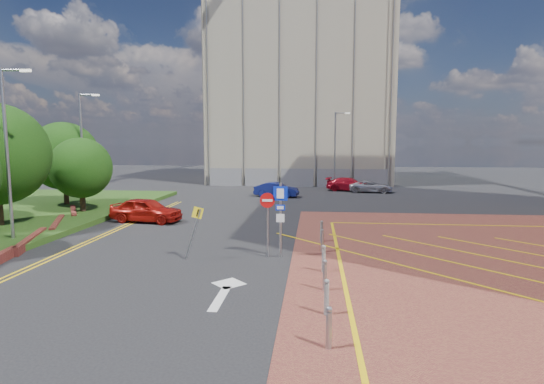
# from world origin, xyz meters

# --- Properties ---
(ground) EXTENTS (140.00, 140.00, 0.00)m
(ground) POSITION_xyz_m (0.00, 0.00, 0.00)
(ground) COLOR black
(ground) RESTS_ON ground
(retaining_wall) EXTENTS (6.06, 20.33, 0.40)m
(retaining_wall) POSITION_xyz_m (-11.80, 2.00, 0.20)
(retaining_wall) COLOR maroon
(retaining_wall) RESTS_ON ground
(tree_c) EXTENTS (4.00, 4.00, 4.90)m
(tree_c) POSITION_xyz_m (-13.50, 10.00, 3.19)
(tree_c) COLOR #3D2B1C
(tree_c) RESTS_ON grass_bed
(tree_d) EXTENTS (5.00, 5.00, 6.08)m
(tree_d) POSITION_xyz_m (-16.50, 13.00, 3.87)
(tree_d) COLOR #3D2B1C
(tree_d) RESTS_ON grass_bed
(lamp_left_near) EXTENTS (1.53, 0.16, 8.00)m
(lamp_left_near) POSITION_xyz_m (-12.42, 2.00, 4.66)
(lamp_left_near) COLOR #9EA0A8
(lamp_left_near) RESTS_ON grass_bed
(lamp_left_far) EXTENTS (1.53, 0.16, 8.00)m
(lamp_left_far) POSITION_xyz_m (-14.42, 12.00, 4.66)
(lamp_left_far) COLOR #9EA0A8
(lamp_left_far) RESTS_ON grass_bed
(lamp_back) EXTENTS (1.53, 0.16, 8.00)m
(lamp_back) POSITION_xyz_m (4.08, 28.00, 4.36)
(lamp_back) COLOR #9EA0A8
(lamp_back) RESTS_ON ground
(sign_cluster) EXTENTS (1.17, 0.12, 3.20)m
(sign_cluster) POSITION_xyz_m (0.30, 0.98, 1.95)
(sign_cluster) COLOR #9EA0A8
(sign_cluster) RESTS_ON ground
(warning_sign) EXTENTS (0.81, 0.43, 2.24)m
(warning_sign) POSITION_xyz_m (-3.00, 0.21, 1.43)
(warning_sign) COLOR #9EA0A8
(warning_sign) RESTS_ON ground
(bollard_row) EXTENTS (0.14, 11.14, 0.90)m
(bollard_row) POSITION_xyz_m (2.30, -1.67, 0.47)
(bollard_row) COLOR #9EA0A8
(bollard_row) RESTS_ON forecourt
(construction_building) EXTENTS (21.20, 19.20, 22.00)m
(construction_building) POSITION_xyz_m (0.00, 40.00, 11.00)
(construction_building) COLOR #A8A189
(construction_building) RESTS_ON ground
(construction_fence) EXTENTS (21.60, 0.06, 2.00)m
(construction_fence) POSITION_xyz_m (1.00, 30.00, 1.00)
(construction_fence) COLOR gray
(construction_fence) RESTS_ON ground
(car_red_left) EXTENTS (4.61, 2.37, 1.50)m
(car_red_left) POSITION_xyz_m (-8.38, 8.23, 0.75)
(car_red_left) COLOR #A1130D
(car_red_left) RESTS_ON ground
(car_blue_back) EXTENTS (4.12, 2.00, 1.30)m
(car_blue_back) POSITION_xyz_m (-1.47, 21.04, 0.65)
(car_blue_back) COLOR navy
(car_blue_back) RESTS_ON ground
(car_red_back) EXTENTS (4.94, 2.97, 1.34)m
(car_red_back) POSITION_xyz_m (5.44, 26.41, 0.67)
(car_red_back) COLOR red
(car_red_back) RESTS_ON ground
(car_silver_back) EXTENTS (4.35, 2.35, 1.16)m
(car_silver_back) POSITION_xyz_m (7.43, 25.45, 0.58)
(car_silver_back) COLOR silver
(car_silver_back) RESTS_ON ground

